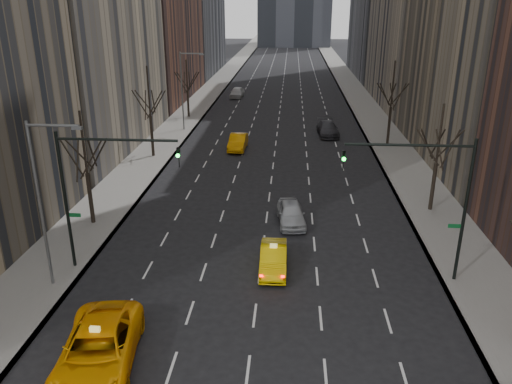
# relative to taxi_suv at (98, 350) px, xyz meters

# --- Properties ---
(sidewalk_left) EXTENTS (4.50, 320.00, 0.15)m
(sidewalk_left) POSITION_rel_taxi_suv_xyz_m (-5.98, 66.22, -0.84)
(sidewalk_left) COLOR slate
(sidewalk_left) RESTS_ON ground
(sidewalk_right) EXTENTS (4.50, 320.00, 0.15)m
(sidewalk_right) POSITION_rel_taxi_suv_xyz_m (18.52, 66.22, -0.84)
(sidewalk_right) COLOR slate
(sidewalk_right) RESTS_ON ground
(tree_lw_b) EXTENTS (3.36, 3.50, 7.82)m
(tree_lw_b) POSITION_rel_taxi_suv_xyz_m (-5.73, 14.22, 2.81)
(tree_lw_b) COLOR black
(tree_lw_b) RESTS_ON ground
(tree_lw_c) EXTENTS (3.36, 3.50, 8.74)m
(tree_lw_c) POSITION_rel_taxi_suv_xyz_m (-5.73, 30.22, 3.12)
(tree_lw_c) COLOR black
(tree_lw_c) RESTS_ON ground
(tree_lw_d) EXTENTS (3.36, 3.50, 7.36)m
(tree_lw_d) POSITION_rel_taxi_suv_xyz_m (-5.73, 48.22, 2.65)
(tree_lw_d) COLOR black
(tree_lw_d) RESTS_ON ground
(tree_rw_b) EXTENTS (3.36, 3.50, 7.82)m
(tree_rw_b) POSITION_rel_taxi_suv_xyz_m (18.27, 18.22, 2.81)
(tree_rw_b) COLOR black
(tree_rw_b) RESTS_ON ground
(tree_rw_c) EXTENTS (3.36, 3.50, 8.74)m
(tree_rw_c) POSITION_rel_taxi_suv_xyz_m (18.27, 36.22, 3.12)
(tree_rw_c) COLOR black
(tree_rw_c) RESTS_ON ground
(traffic_mast_left) EXTENTS (6.69, 0.39, 8.00)m
(traffic_mast_left) POSITION_rel_taxi_suv_xyz_m (-2.84, 8.22, 4.57)
(traffic_mast_left) COLOR black
(traffic_mast_left) RESTS_ON ground
(traffic_mast_right) EXTENTS (6.69, 0.39, 8.00)m
(traffic_mast_right) POSITION_rel_taxi_suv_xyz_m (15.37, 8.22, 4.57)
(traffic_mast_right) COLOR black
(traffic_mast_right) RESTS_ON ground
(streetlight_near) EXTENTS (2.83, 0.22, 9.00)m
(streetlight_near) POSITION_rel_taxi_suv_xyz_m (-4.57, 6.22, 4.71)
(streetlight_near) COLOR slate
(streetlight_near) RESTS_ON ground
(streetlight_far) EXTENTS (2.83, 0.22, 9.00)m
(streetlight_far) POSITION_rel_taxi_suv_xyz_m (-4.57, 41.22, 4.71)
(streetlight_far) COLOR slate
(streetlight_far) RESTS_ON ground
(taxi_suv) EXTENTS (3.91, 6.93, 1.83)m
(taxi_suv) POSITION_rel_taxi_suv_xyz_m (0.00, 0.00, 0.00)
(taxi_suv) COLOR #FFA405
(taxi_suv) RESTS_ON ground
(taxi_sedan) EXTENTS (1.55, 4.32, 1.42)m
(taxi_sedan) POSITION_rel_taxi_suv_xyz_m (7.01, 8.80, -0.21)
(taxi_sedan) COLOR #E6BE04
(taxi_sedan) RESTS_ON ground
(silver_sedan_ahead) EXTENTS (2.27, 4.62, 1.51)m
(silver_sedan_ahead) POSITION_rel_taxi_suv_xyz_m (8.00, 15.31, -0.16)
(silver_sedan_ahead) COLOR #AAADB2
(silver_sedan_ahead) RESTS_ON ground
(far_taxi) EXTENTS (1.80, 4.83, 1.58)m
(far_taxi) POSITION_rel_taxi_suv_xyz_m (2.39, 33.55, -0.12)
(far_taxi) COLOR orange
(far_taxi) RESTS_ON ground
(far_suv_grey) EXTENTS (2.53, 5.52, 1.57)m
(far_suv_grey) POSITION_rel_taxi_suv_xyz_m (12.11, 40.06, -0.13)
(far_suv_grey) COLOR #313136
(far_suv_grey) RESTS_ON ground
(far_car_white) EXTENTS (2.17, 4.89, 1.64)m
(far_car_white) POSITION_rel_taxi_suv_xyz_m (-0.85, 63.21, -0.10)
(far_car_white) COLOR #BEBEBE
(far_car_white) RESTS_ON ground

